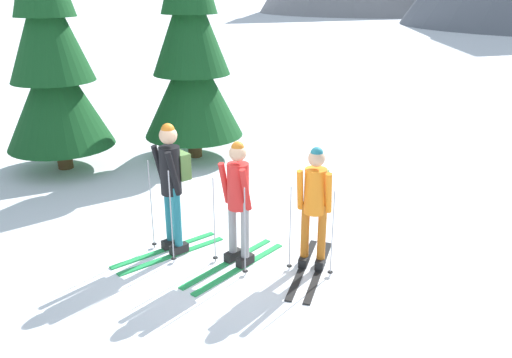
{
  "coord_description": "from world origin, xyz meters",
  "views": [
    {
      "loc": [
        3.6,
        -5.18,
        3.49
      ],
      "look_at": [
        0.21,
        0.42,
        1.05
      ],
      "focal_mm": 36.22,
      "sensor_mm": 36.0,
      "label": 1
    }
  ],
  "objects": [
    {
      "name": "ground_plane",
      "position": [
        0.0,
        0.0,
        0.0
      ],
      "size": [
        400.0,
        400.0,
        0.0
      ],
      "primitive_type": "plane",
      "color": "white"
    },
    {
      "name": "skier_in_black",
      "position": [
        -0.71,
        -0.24,
        1.06
      ],
      "size": [
        0.84,
        1.64,
        1.85
      ],
      "color": "green",
      "rests_on": "ground"
    },
    {
      "name": "skier_in_red",
      "position": [
        0.24,
        -0.08,
        0.93
      ],
      "size": [
        0.61,
        1.73,
        1.7
      ],
      "color": "green",
      "rests_on": "ground"
    },
    {
      "name": "skier_in_orange",
      "position": [
        1.11,
        0.38,
        0.93
      ],
      "size": [
        0.7,
        1.63,
        1.66
      ],
      "color": "black",
      "rests_on": "ground"
    },
    {
      "name": "pine_tree_near",
      "position": [
        -3.13,
        3.37,
        2.31
      ],
      "size": [
        2.09,
        2.09,
        5.05
      ],
      "color": "#51381E",
      "rests_on": "ground"
    },
    {
      "name": "pine_tree_mid",
      "position": [
        -4.93,
        1.36,
        2.3
      ],
      "size": [
        2.08,
        2.08,
        5.03
      ],
      "color": "#51381E",
      "rests_on": "ground"
    }
  ]
}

